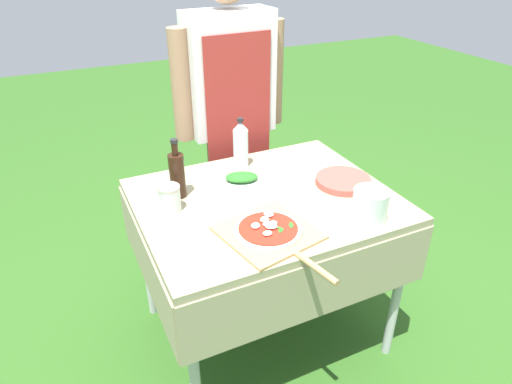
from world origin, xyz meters
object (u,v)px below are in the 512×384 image
at_px(oil_bottle, 177,174).
at_px(mixing_tub, 370,205).
at_px(water_bottle, 241,144).
at_px(sauce_jar, 170,200).
at_px(pizza_on_peel, 270,232).
at_px(herb_container, 242,178).
at_px(person_cook, 231,104).
at_px(plate_stack, 343,181).
at_px(prep_table, 265,215).

distance_m(oil_bottle, mixing_tub, 0.83).
relative_size(water_bottle, mixing_tub, 1.75).
xyz_separation_m(water_bottle, mixing_tub, (0.27, -0.68, -0.05)).
xyz_separation_m(mixing_tub, sauce_jar, (-0.71, 0.42, -0.02)).
xyz_separation_m(pizza_on_peel, mixing_tub, (0.41, -0.07, 0.05)).
xyz_separation_m(pizza_on_peel, oil_bottle, (-0.23, 0.44, 0.10)).
xyz_separation_m(pizza_on_peel, water_bottle, (0.14, 0.60, 0.11)).
xyz_separation_m(pizza_on_peel, herb_container, (0.08, 0.45, 0.01)).
bearing_deg(oil_bottle, sauce_jar, -124.24).
bearing_deg(herb_container, mixing_tub, -57.05).
bearing_deg(oil_bottle, person_cook, 47.41).
relative_size(herb_container, sauce_jar, 1.86).
height_order(pizza_on_peel, plate_stack, pizza_on_peel).
distance_m(person_cook, oil_bottle, 0.70).
relative_size(pizza_on_peel, water_bottle, 2.23).
distance_m(water_bottle, mixing_tub, 0.73).
height_order(pizza_on_peel, water_bottle, water_bottle).
distance_m(prep_table, person_cook, 0.76).
bearing_deg(oil_bottle, prep_table, -27.74).
distance_m(prep_table, mixing_tub, 0.48).
bearing_deg(person_cook, water_bottle, 72.48).
distance_m(prep_table, oil_bottle, 0.44).
relative_size(pizza_on_peel, sauce_jar, 4.96).
height_order(pizza_on_peel, sauce_jar, sauce_jar).
bearing_deg(pizza_on_peel, plate_stack, 12.52).
distance_m(person_cook, pizza_on_peel, 1.00).
bearing_deg(herb_container, prep_table, -79.20).
bearing_deg(person_cook, oil_bottle, 45.04).
bearing_deg(oil_bottle, water_bottle, 23.01).
bearing_deg(mixing_tub, herb_container, 122.95).
bearing_deg(sauce_jar, plate_stack, -8.58).
distance_m(person_cook, plate_stack, 0.80).
height_order(water_bottle, herb_container, water_bottle).
height_order(prep_table, herb_container, herb_container).
distance_m(oil_bottle, water_bottle, 0.40).
xyz_separation_m(herb_container, sauce_jar, (-0.37, -0.10, 0.03)).
bearing_deg(plate_stack, mixing_tub, -105.71).
distance_m(water_bottle, herb_container, 0.20).
height_order(prep_table, oil_bottle, oil_bottle).
bearing_deg(sauce_jar, oil_bottle, 55.76).
relative_size(person_cook, sauce_jar, 15.17).
relative_size(prep_table, herb_container, 5.32).
bearing_deg(herb_container, person_cook, 72.41).
xyz_separation_m(prep_table, pizza_on_peel, (-0.11, -0.27, 0.11)).
height_order(prep_table, mixing_tub, mixing_tub).
bearing_deg(prep_table, plate_stack, -5.97).
bearing_deg(prep_table, herb_container, 100.80).
distance_m(pizza_on_peel, herb_container, 0.45).
relative_size(oil_bottle, plate_stack, 1.05).
relative_size(prep_table, person_cook, 0.65).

